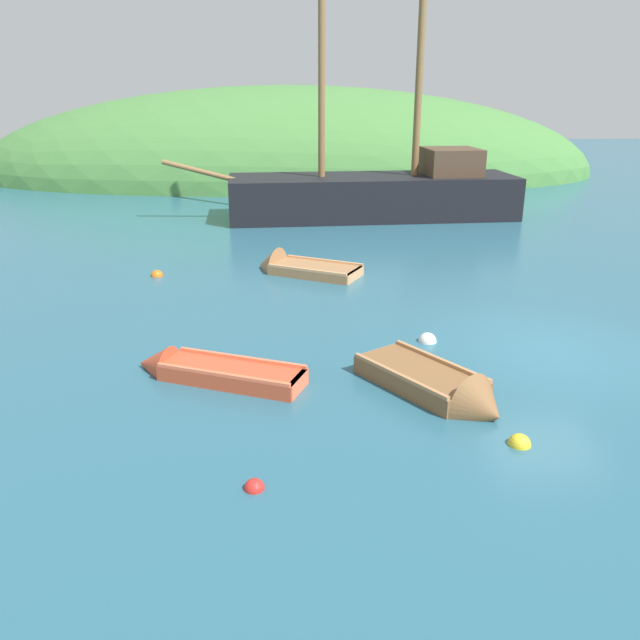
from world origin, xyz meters
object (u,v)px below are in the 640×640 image
at_px(rowboat_near_dock, 208,373).
at_px(rowboat_center, 296,270).
at_px(buoy_red, 254,489).
at_px(rowboat_outer_left, 441,390).
at_px(sailing_ship, 376,201).
at_px(buoy_white, 427,341).
at_px(buoy_orange, 157,276).
at_px(buoy_yellow, 519,445).

distance_m(rowboat_near_dock, rowboat_center, 7.69).
bearing_deg(buoy_red, rowboat_outer_left, 40.42).
xyz_separation_m(sailing_ship, rowboat_near_dock, (-5.23, -16.23, -0.61)).
distance_m(rowboat_center, buoy_white, 6.45).
bearing_deg(rowboat_near_dock, rowboat_center, -81.08).
height_order(rowboat_outer_left, buoy_red, rowboat_outer_left).
bearing_deg(buoy_orange, rowboat_outer_left, -50.85).
bearing_deg(buoy_red, buoy_white, 56.89).
distance_m(sailing_ship, buoy_white, 14.57).
bearing_deg(rowboat_near_dock, buoy_red, 128.25).
bearing_deg(rowboat_near_dock, rowboat_outer_left, -170.44).
bearing_deg(rowboat_outer_left, rowboat_center, 161.98).
distance_m(rowboat_near_dock, buoy_orange, 7.63).
height_order(sailing_ship, buoy_yellow, sailing_ship).
xyz_separation_m(rowboat_near_dock, buoy_red, (1.07, -3.69, -0.09)).
relative_size(buoy_red, buoy_white, 0.73).
distance_m(buoy_red, buoy_orange, 11.47).
relative_size(sailing_ship, buoy_white, 36.95).
xyz_separation_m(rowboat_outer_left, buoy_yellow, (0.86, -1.74, -0.11)).
xyz_separation_m(rowboat_center, buoy_red, (-0.68, -11.18, -0.08)).
xyz_separation_m(buoy_yellow, buoy_white, (-0.56, 4.38, 0.00)).
height_order(buoy_yellow, buoy_orange, buoy_orange).
bearing_deg(sailing_ship, rowboat_outer_left, 82.96).
height_order(buoy_red, buoy_white, buoy_white).
distance_m(rowboat_near_dock, buoy_white, 4.88).
relative_size(buoy_red, buoy_yellow, 0.83).
bearing_deg(rowboat_near_dock, buoy_yellow, 174.45).
xyz_separation_m(rowboat_near_dock, rowboat_center, (1.75, 7.49, -0.01)).
distance_m(buoy_orange, buoy_white, 8.91).
height_order(buoy_red, buoy_yellow, buoy_yellow).
bearing_deg(sailing_ship, rowboat_near_dock, 68.25).
distance_m(buoy_yellow, buoy_white, 4.42).
bearing_deg(rowboat_center, sailing_ship, -83.64).
bearing_deg(rowboat_center, rowboat_outer_left, 134.78).
bearing_deg(sailing_ship, buoy_white, 83.55).
relative_size(rowboat_center, buoy_orange, 9.47).
height_order(buoy_yellow, buoy_white, buoy_white).
bearing_deg(buoy_yellow, buoy_red, -166.24).
bearing_deg(buoy_red, buoy_orange, 107.56).
relative_size(buoy_yellow, buoy_orange, 0.98).
height_order(rowboat_near_dock, buoy_yellow, rowboat_near_dock).
bearing_deg(buoy_yellow, rowboat_outer_left, 116.22).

